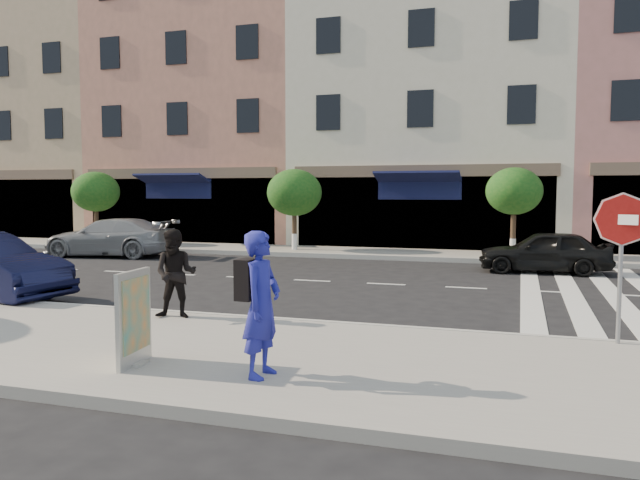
{
  "coord_description": "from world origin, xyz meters",
  "views": [
    {
      "loc": [
        3.24,
        -11.54,
        2.38
      ],
      "look_at": [
        -0.57,
        0.28,
        1.4
      ],
      "focal_mm": 35.0,
      "sensor_mm": 36.0,
      "label": 1
    }
  ],
  "objects": [
    {
      "name": "building_west_mid",
      "position": [
        -11.0,
        17.0,
        7.0
      ],
      "size": [
        10.0,
        9.0,
        14.0
      ],
      "primitive_type": "cube",
      "color": "tan",
      "rests_on": "ground"
    },
    {
      "name": "sidewalk_near",
      "position": [
        0.0,
        -3.75,
        0.07
      ],
      "size": [
        60.0,
        4.5,
        0.15
      ],
      "primitive_type": "cube",
      "color": "gray",
      "rests_on": "ground"
    },
    {
      "name": "car_far_mid",
      "position": [
        3.92,
        7.6,
        0.63
      ],
      "size": [
        3.72,
        1.58,
        1.25
      ],
      "primitive_type": "imported",
      "rotation": [
        0.0,
        0.0,
        -1.54
      ],
      "color": "black",
      "rests_on": "ground"
    },
    {
      "name": "building_centre",
      "position": [
        -0.5,
        17.0,
        5.5
      ],
      "size": [
        11.0,
        9.0,
        11.0
      ],
      "primitive_type": "cube",
      "color": "beige",
      "rests_on": "ground"
    },
    {
      "name": "sidewalk_far",
      "position": [
        0.0,
        11.0,
        0.07
      ],
      "size": [
        60.0,
        3.0,
        0.15
      ],
      "primitive_type": "cube",
      "color": "gray",
      "rests_on": "ground"
    },
    {
      "name": "poster_board",
      "position": [
        -1.44,
        -4.79,
        0.74
      ],
      "size": [
        0.31,
        0.8,
        1.22
      ],
      "rotation": [
        0.0,
        0.0,
        0.09
      ],
      "color": "beige",
      "rests_on": "sidewalk_near"
    },
    {
      "name": "car_far_left",
      "position": [
        -10.98,
        7.6,
        0.69
      ],
      "size": [
        4.99,
        2.53,
        1.39
      ],
      "primitive_type": "imported",
      "rotation": [
        0.0,
        0.0,
        -1.45
      ],
      "color": "gray",
      "rests_on": "ground"
    },
    {
      "name": "stop_sign",
      "position": [
        4.63,
        -1.67,
        1.77
      ],
      "size": [
        0.72,
        0.34,
        2.21
      ],
      "rotation": [
        0.0,
        0.0,
        -0.4
      ],
      "color": "gray",
      "rests_on": "sidewalk_near"
    },
    {
      "name": "photographer",
      "position": [
        0.31,
        -4.75,
        1.03
      ],
      "size": [
        0.45,
        0.66,
        1.76
      ],
      "primitive_type": "imported",
      "rotation": [
        0.0,
        0.0,
        1.52
      ],
      "color": "#202294",
      "rests_on": "sidewalk_near"
    },
    {
      "name": "street_tree_wb",
      "position": [
        -5.0,
        10.8,
        2.31
      ],
      "size": [
        2.1,
        2.1,
        3.06
      ],
      "color": "#473323",
      "rests_on": "sidewalk_far"
    },
    {
      "name": "building_west_far",
      "position": [
        -22.0,
        17.0,
        6.0
      ],
      "size": [
        12.0,
        9.0,
        12.0
      ],
      "primitive_type": "cube",
      "color": "tan",
      "rests_on": "ground"
    },
    {
      "name": "street_tree_wa",
      "position": [
        -14.0,
        10.8,
        2.33
      ],
      "size": [
        2.0,
        2.0,
        3.05
      ],
      "color": "#473323",
      "rests_on": "sidewalk_far"
    },
    {
      "name": "walker",
      "position": [
        -2.5,
        -2.0,
        0.93
      ],
      "size": [
        0.88,
        0.76,
        1.56
      ],
      "primitive_type": "imported",
      "rotation": [
        0.0,
        0.0,
        0.25
      ],
      "color": "black",
      "rests_on": "sidewalk_near"
    },
    {
      "name": "ground",
      "position": [
        0.0,
        0.0,
        0.0
      ],
      "size": [
        120.0,
        120.0,
        0.0
      ],
      "primitive_type": "plane",
      "color": "black",
      "rests_on": "ground"
    },
    {
      "name": "street_tree_c",
      "position": [
        3.0,
        10.8,
        2.36
      ],
      "size": [
        1.9,
        1.9,
        3.04
      ],
      "color": "#473323",
      "rests_on": "sidewalk_far"
    }
  ]
}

